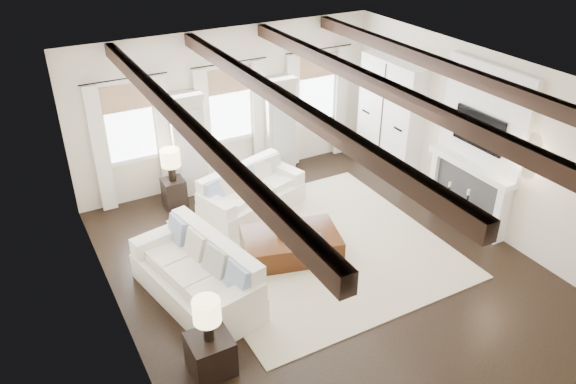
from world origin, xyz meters
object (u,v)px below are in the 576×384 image
sofa_left (200,276)px  ottoman (291,245)px  sofa_back (250,194)px  side_table_front (211,354)px  side_table_back (174,194)px

sofa_left → ottoman: (1.75, 0.28, -0.18)m
sofa_back → sofa_left: size_ratio=0.91×
ottoman → side_table_front: size_ratio=2.94×
sofa_back → side_table_front: 4.09m
sofa_back → sofa_left: bearing=-132.0°
sofa_back → side_table_front: bearing=-122.6°
side_table_front → sofa_left: bearing=74.0°
sofa_back → ottoman: bearing=-91.1°
sofa_left → side_table_back: (0.53, 2.77, -0.08)m
sofa_back → side_table_front: (-2.20, -3.45, -0.09)m
ottoman → side_table_back: (-1.22, 2.49, 0.10)m
sofa_left → ottoman: bearing=9.1°
sofa_left → side_table_back: 2.83m
ottoman → side_table_back: side_table_back is taller
sofa_back → ottoman: 1.71m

